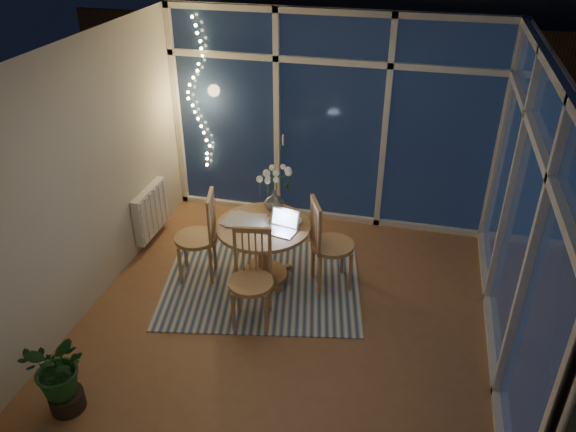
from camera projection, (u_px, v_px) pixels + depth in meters
The scene contains 24 objects.
floor at pixel (291, 310), 5.70m from camera, with size 4.00×4.00×0.00m, color brown.
ceiling at pixel (292, 51), 4.40m from camera, with size 4.00×4.00×0.00m, color silver.
wall_back at pixel (331, 121), 6.73m from camera, with size 4.00×0.04×2.60m, color beige.
wall_front at pixel (214, 349), 3.37m from camera, with size 4.00×0.04×2.60m, color beige.
wall_left at pixel (93, 174), 5.47m from camera, with size 0.04×4.00×2.60m, color beige.
wall_right at pixel (527, 225), 4.63m from camera, with size 0.04×4.00×2.60m, color beige.
window_wall_back at pixel (330, 122), 6.70m from camera, with size 4.00×0.10×2.60m, color silver.
window_wall_right at pixel (522, 224), 4.64m from camera, with size 0.10×4.00×2.60m, color silver.
radiator at pixel (151, 211), 6.66m from camera, with size 0.10×0.70×0.58m, color silver.
fairy_lights at pixel (197, 96), 6.86m from camera, with size 0.24×0.10×1.85m, color #FFD166, non-canonical shape.
garden_patio at pixel (386, 139), 9.83m from camera, with size 12.00×6.00×0.10m, color black.
garden_fence at pixel (365, 75), 9.87m from camera, with size 11.00×0.08×1.80m, color #361F13.
garden_shrubs at pixel (293, 138), 8.50m from camera, with size 0.90×0.90×0.90m, color black.
rug at pixel (262, 283), 6.09m from camera, with size 2.09×1.68×0.01m, color beige.
dining_table at pixel (264, 252), 6.01m from camera, with size 0.99×0.99×0.68m, color #9E6447.
chair_left at pixel (196, 236), 5.96m from camera, with size 0.48×0.48×1.03m, color #9E6447.
chair_right at pixel (332, 243), 5.83m from camera, with size 0.48×0.48×1.04m, color #9E6447.
chair_front at pixel (251, 281), 5.31m from camera, with size 0.46×0.46×0.99m, color #9E6447.
laptop at pixel (280, 222), 5.67m from camera, with size 0.31×0.27×0.23m, color silver, non-canonical shape.
flower_vase at pixel (274, 201), 6.07m from camera, with size 0.20×0.20×0.21m, color silver.
bowl at pixel (294, 222), 5.86m from camera, with size 0.15×0.15×0.04m, color white.
newspapers at pixel (244, 220), 5.91m from camera, with size 0.41×0.31×0.02m, color silver.
phone at pixel (275, 229), 5.77m from camera, with size 0.10×0.05×0.01m, color black.
potted_plant at pixel (60, 374), 4.43m from camera, with size 0.54×0.47×0.76m, color #19471E.
Camera 1 is at (1.04, -4.33, 3.68)m, focal length 35.00 mm.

